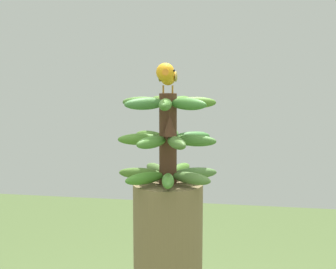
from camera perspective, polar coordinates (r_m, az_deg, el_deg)
The scene contains 2 objects.
banana_bunch at distance 1.35m, azimuth 0.00°, elevation -0.51°, with size 0.29×0.29×0.26m.
perched_bird at distance 1.33m, azimuth -0.05°, elevation 7.12°, with size 0.06×0.19×0.08m.
Camera 1 is at (-0.23, 1.32, 1.48)m, focal length 50.96 mm.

